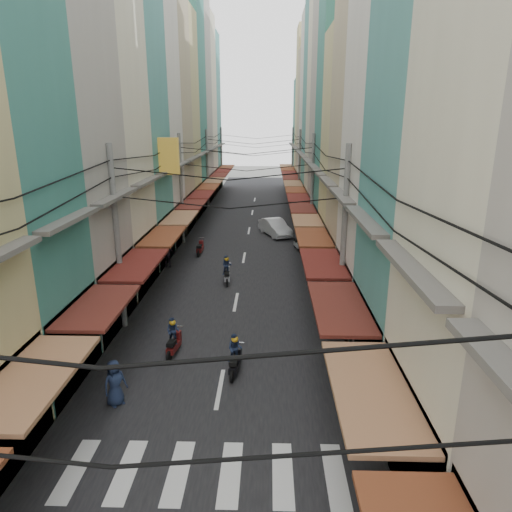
% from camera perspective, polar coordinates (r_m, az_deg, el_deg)
% --- Properties ---
extents(ground, '(160.00, 160.00, 0.00)m').
position_cam_1_polar(ground, '(18.47, -3.88, -12.89)').
color(ground, slate).
rests_on(ground, ground).
extents(road, '(10.00, 80.00, 0.02)m').
position_cam_1_polar(road, '(37.16, -1.02, 2.46)').
color(road, black).
rests_on(road, ground).
extents(sidewalk_left, '(3.00, 80.00, 0.06)m').
position_cam_1_polar(sidewalk_left, '(38.01, -10.86, 2.51)').
color(sidewalk_left, gray).
rests_on(sidewalk_left, ground).
extents(sidewalk_right, '(3.00, 80.00, 0.06)m').
position_cam_1_polar(sidewalk_right, '(37.44, 8.98, 2.39)').
color(sidewalk_right, gray).
rests_on(sidewalk_right, ground).
extents(crosswalk, '(7.55, 2.40, 0.01)m').
position_cam_1_polar(crosswalk, '(13.59, -6.47, -25.30)').
color(crosswalk, silver).
rests_on(crosswalk, ground).
extents(building_row_left, '(7.80, 67.67, 23.70)m').
position_cam_1_polar(building_row_left, '(33.95, -15.51, 17.20)').
color(building_row_left, silver).
rests_on(building_row_left, ground).
extents(building_row_right, '(7.80, 68.98, 22.59)m').
position_cam_1_polar(building_row_right, '(33.05, 13.07, 16.76)').
color(building_row_right, '#387B70').
rests_on(building_row_right, ground).
extents(utility_poles, '(10.20, 66.13, 8.20)m').
position_cam_1_polar(utility_poles, '(31.16, -1.50, 12.00)').
color(utility_poles, gray).
rests_on(utility_poles, ground).
extents(white_car, '(5.14, 3.56, 1.69)m').
position_cam_1_polar(white_car, '(37.61, 2.39, 2.61)').
color(white_car, silver).
rests_on(white_car, ground).
extents(bicycle, '(1.76, 0.84, 1.16)m').
position_cam_1_polar(bicycle, '(17.29, 16.17, -15.82)').
color(bicycle, black).
rests_on(bicycle, ground).
extents(moving_scooters, '(7.26, 18.67, 1.66)m').
position_cam_1_polar(moving_scooters, '(24.19, -3.35, -4.25)').
color(moving_scooters, black).
rests_on(moving_scooters, ground).
extents(parked_scooters, '(13.37, 13.64, 0.97)m').
position_cam_1_polar(parked_scooters, '(15.56, 13.55, -17.60)').
color(parked_scooters, black).
rests_on(parked_scooters, ground).
extents(pedestrians, '(12.22, 23.54, 2.19)m').
position_cam_1_polar(pedestrians, '(20.48, -13.11, -7.04)').
color(pedestrians, '#27202B').
rests_on(pedestrians, ground).
extents(market_umbrella, '(2.10, 2.10, 2.22)m').
position_cam_1_polar(market_umbrella, '(12.10, 29.37, -21.95)').
color(market_umbrella, '#B2B2B7').
rests_on(market_umbrella, ground).
extents(traffic_sign, '(0.10, 0.62, 2.85)m').
position_cam_1_polar(traffic_sign, '(16.99, 12.15, -8.18)').
color(traffic_sign, gray).
rests_on(traffic_sign, ground).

